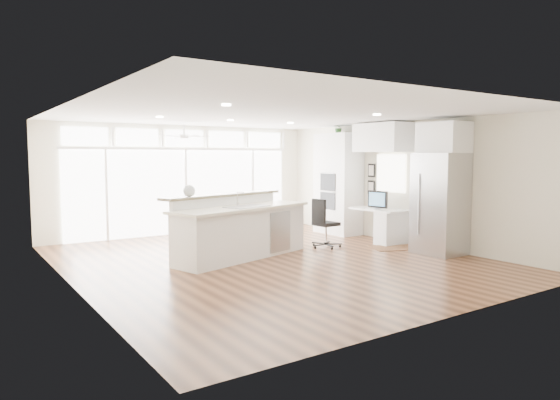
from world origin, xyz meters
TOP-DOWN VIEW (x-y plane):
  - floor at (0.00, 0.00)m, footprint 7.00×8.00m
  - ceiling at (0.00, 0.00)m, footprint 7.00×8.00m
  - wall_back at (0.00, 4.00)m, footprint 7.00×0.04m
  - wall_front at (0.00, -4.00)m, footprint 7.00×0.04m
  - wall_left at (-3.50, 0.00)m, footprint 0.04×8.00m
  - wall_right at (3.50, 0.00)m, footprint 0.04×8.00m
  - glass_wall at (0.00, 3.94)m, footprint 5.80×0.06m
  - transom_row at (0.00, 3.94)m, footprint 5.90×0.06m
  - desk_window at (3.46, 0.30)m, footprint 0.04×0.85m
  - ceiling_fan at (-0.50, 2.80)m, footprint 1.16×1.16m
  - recessed_lights at (0.00, 0.20)m, footprint 3.40×3.00m
  - oven_cabinet at (3.17, 1.80)m, footprint 0.64×1.20m
  - desk_nook at (3.13, 0.30)m, footprint 0.72×1.30m
  - upper_cabinets at (3.17, 0.30)m, footprint 0.64×1.30m
  - refrigerator at (3.11, -1.35)m, footprint 0.76×0.90m
  - fridge_cabinet at (3.17, -1.35)m, footprint 0.64×0.90m
  - framed_photos at (3.46, 0.92)m, footprint 0.06×0.22m
  - kitchen_island at (-0.34, 0.49)m, footprint 3.24×1.96m
  - rug at (2.83, -0.43)m, footprint 1.12×0.98m
  - office_chair at (1.67, 0.43)m, footprint 0.56×0.53m
  - fishbowl at (-1.36, 0.61)m, footprint 0.27×0.27m
  - monitor at (3.05, 0.30)m, footprint 0.16×0.52m
  - keyboard at (2.88, 0.30)m, footprint 0.14×0.34m
  - potted_plant at (3.17, 1.80)m, footprint 0.31×0.34m

SIDE VIEW (x-z plane):
  - floor at x=0.00m, z-range -0.02..0.00m
  - rug at x=2.83m, z-range 0.00..0.01m
  - desk_nook at x=3.13m, z-range 0.00..0.76m
  - office_chair at x=1.67m, z-range 0.00..1.03m
  - kitchen_island at x=-0.34m, z-range 0.00..1.21m
  - keyboard at x=2.88m, z-range 0.76..0.78m
  - monitor at x=3.05m, z-range 0.76..1.19m
  - refrigerator at x=3.11m, z-range 0.00..2.00m
  - glass_wall at x=0.00m, z-range 0.01..2.09m
  - oven_cabinet at x=3.17m, z-range 0.00..2.50m
  - fishbowl at x=-1.36m, z-range 1.21..1.43m
  - wall_back at x=0.00m, z-range 0.00..2.70m
  - wall_front at x=0.00m, z-range 0.00..2.70m
  - wall_left at x=-3.50m, z-range 0.00..2.70m
  - wall_right at x=3.50m, z-range 0.00..2.70m
  - framed_photos at x=3.46m, z-range 1.00..1.80m
  - desk_window at x=3.46m, z-range 1.12..1.98m
  - fridge_cabinet at x=3.17m, z-range 2.00..2.60m
  - upper_cabinets at x=3.17m, z-range 2.03..2.67m
  - transom_row at x=0.00m, z-range 2.18..2.58m
  - ceiling_fan at x=-0.50m, z-range 2.32..2.64m
  - potted_plant at x=3.17m, z-range 2.50..2.73m
  - recessed_lights at x=0.00m, z-range 2.67..2.69m
  - ceiling at x=0.00m, z-range 2.69..2.71m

